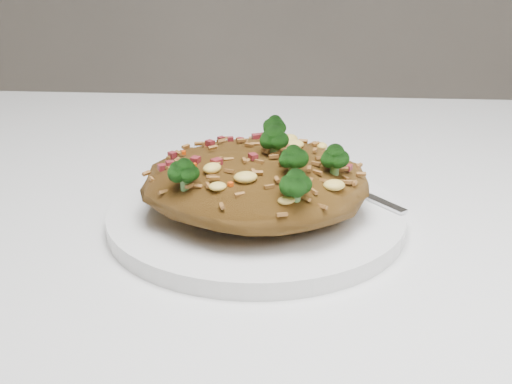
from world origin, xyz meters
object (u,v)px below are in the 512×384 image
(plate, at_px, (256,217))
(fork, at_px, (342,185))
(dining_table, at_px, (178,312))
(fried_rice, at_px, (257,174))

(plate, bearing_deg, fork, 36.83)
(plate, bearing_deg, dining_table, 172.97)
(fried_rice, xyz_separation_m, fork, (0.07, 0.05, -0.03))
(plate, relative_size, fried_rice, 1.33)
(dining_table, xyz_separation_m, fork, (0.14, 0.04, 0.11))
(dining_table, relative_size, fried_rice, 6.69)
(dining_table, distance_m, fried_rice, 0.15)
(fork, bearing_deg, plate, -93.13)
(dining_table, distance_m, fork, 0.18)
(fried_rice, relative_size, fork, 1.34)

